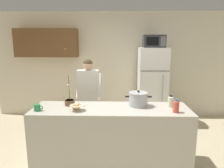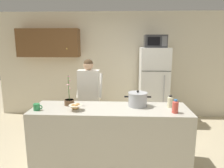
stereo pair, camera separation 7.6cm
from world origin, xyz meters
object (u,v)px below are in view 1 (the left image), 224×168
object	(u,v)px
coffee_mug	(37,108)
bread_bowl	(77,107)
person_near_pot	(89,91)
potted_orchid	(70,101)
cooking_pot	(138,99)
microwave	(154,41)
refrigerator	(152,86)
bottle_near_edge	(171,101)
bottle_mid_counter	(176,106)

from	to	relation	value
coffee_mug	bread_bowl	xyz separation A→B (m)	(0.55, 0.02, 0.00)
person_near_pot	potted_orchid	bearing A→B (deg)	-103.75
cooking_pot	coffee_mug	xyz separation A→B (m)	(-1.44, -0.26, -0.06)
microwave	potted_orchid	world-z (taller)	microwave
refrigerator	bottle_near_edge	world-z (taller)	refrigerator
bottle_near_edge	potted_orchid	size ratio (longest dim) A/B	0.39
microwave	bread_bowl	distance (m)	2.57
microwave	potted_orchid	bearing A→B (deg)	-132.06
bottle_near_edge	bottle_mid_counter	distance (m)	0.25
person_near_pot	bread_bowl	xyz separation A→B (m)	(-0.03, -1.01, 0.00)
potted_orchid	bottle_near_edge	bearing A→B (deg)	-1.46
microwave	bottle_mid_counter	bearing A→B (deg)	-90.16
refrigerator	bread_bowl	distance (m)	2.42
cooking_pot	potted_orchid	xyz separation A→B (m)	(-1.05, 0.01, -0.04)
cooking_pot	bread_bowl	xyz separation A→B (m)	(-0.89, -0.25, -0.05)
refrigerator	person_near_pot	xyz separation A→B (m)	(-1.36, -0.98, 0.09)
coffee_mug	bottle_mid_counter	distance (m)	1.94
microwave	bread_bowl	size ratio (longest dim) A/B	2.43
microwave	potted_orchid	size ratio (longest dim) A/B	1.03
coffee_mug	bottle_mid_counter	size ratio (longest dim) A/B	0.69
bread_bowl	potted_orchid	size ratio (longest dim) A/B	0.42
bottle_mid_counter	potted_orchid	distance (m)	1.56
bottle_near_edge	cooking_pot	bearing A→B (deg)	176.06
bottle_near_edge	bread_bowl	bearing A→B (deg)	-171.11
microwave	bottle_mid_counter	world-z (taller)	microwave
refrigerator	bread_bowl	bearing A→B (deg)	-124.96
cooking_pot	microwave	bearing A→B (deg)	73.86
cooking_pot	bottle_mid_counter	distance (m)	0.57
refrigerator	bottle_near_edge	distance (m)	1.78
bread_bowl	potted_orchid	world-z (taller)	potted_orchid
refrigerator	potted_orchid	xyz separation A→B (m)	(-1.54, -1.73, 0.11)
microwave	coffee_mug	size ratio (longest dim) A/B	3.66
microwave	refrigerator	bearing A→B (deg)	90.07
person_near_pot	potted_orchid	size ratio (longest dim) A/B	3.35
cooking_pot	bottle_mid_counter	bearing A→B (deg)	-29.95
cooking_pot	bread_bowl	size ratio (longest dim) A/B	2.02
microwave	bottle_near_edge	xyz separation A→B (m)	(-0.02, -1.75, -0.88)
bottle_near_edge	refrigerator	bearing A→B (deg)	89.41
bottle_mid_counter	refrigerator	bearing A→B (deg)	89.84
cooking_pot	coffee_mug	bearing A→B (deg)	-169.66
bottle_mid_counter	potted_orchid	xyz separation A→B (m)	(-1.54, 0.29, -0.03)
refrigerator	cooking_pot	distance (m)	1.81
bread_bowl	bottle_mid_counter	distance (m)	1.38
cooking_pot	potted_orchid	world-z (taller)	potted_orchid
bottle_mid_counter	coffee_mug	bearing A→B (deg)	179.43
coffee_mug	potted_orchid	bearing A→B (deg)	34.06
cooking_pot	bottle_near_edge	bearing A→B (deg)	-3.94
cooking_pot	potted_orchid	size ratio (longest dim) A/B	0.85
bottle_near_edge	potted_orchid	bearing A→B (deg)	178.54
bottle_near_edge	bottle_mid_counter	xyz separation A→B (m)	(0.01, -0.25, 0.00)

